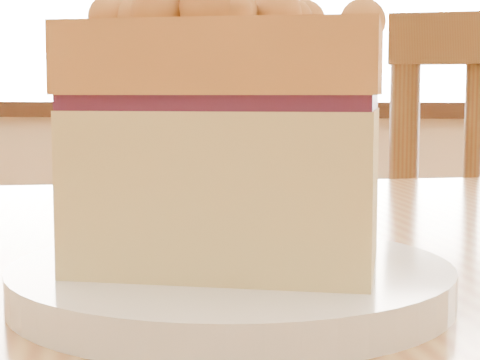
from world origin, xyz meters
name	(u,v)px	position (x,y,z in m)	size (l,w,h in m)	color
plate	(231,282)	(-0.16, 0.19, 0.76)	(0.20, 0.20, 0.02)	white
cake_slice	(232,128)	(-0.16, 0.19, 0.83)	(0.14, 0.11, 0.12)	#CDC174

